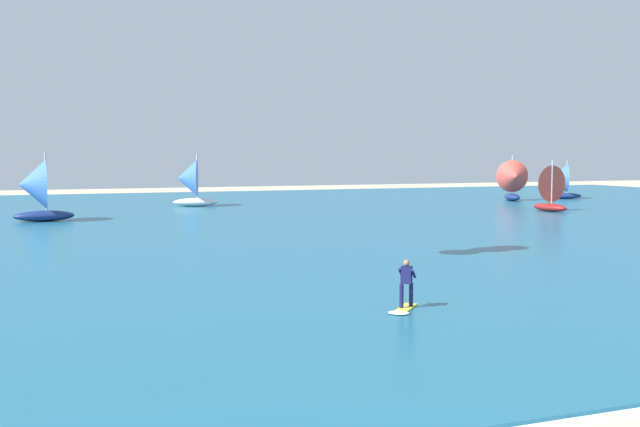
# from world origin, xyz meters

# --- Properties ---
(ocean) EXTENTS (160.00, 90.00, 0.10)m
(ocean) POSITION_xyz_m (0.00, 49.30, 0.05)
(ocean) COLOR #1E607F
(ocean) RESTS_ON ground
(kitesurfer) EXTENTS (1.73, 1.83, 1.67)m
(kitesurfer) POSITION_xyz_m (3.27, 14.49, 0.70)
(kitesurfer) COLOR yellow
(kitesurfer) RESTS_ON ocean
(sailboat_anchored_offshore) EXTENTS (4.57, 3.86, 5.37)m
(sailboat_anchored_offshore) POSITION_xyz_m (-8.54, 53.69, 2.56)
(sailboat_anchored_offshore) COLOR navy
(sailboat_anchored_offshore) RESTS_ON ocean
(sailboat_far_left) EXTENTS (4.04, 4.54, 5.10)m
(sailboat_far_left) POSITION_xyz_m (41.35, 62.09, 2.44)
(sailboat_far_left) COLOR navy
(sailboat_far_left) RESTS_ON ocean
(sailboat_mid_right) EXTENTS (4.03, 3.59, 4.50)m
(sailboat_mid_right) POSITION_xyz_m (48.67, 63.33, 2.16)
(sailboat_mid_right) COLOR navy
(sailboat_mid_right) RESTS_ON ocean
(sailboat_center_horizon) EXTENTS (4.64, 4.06, 5.23)m
(sailboat_center_horizon) POSITION_xyz_m (5.79, 66.26, 2.49)
(sailboat_center_horizon) COLOR white
(sailboat_center_horizon) RESTS_ON ocean
(sailboat_far_right) EXTENTS (3.51, 4.10, 4.71)m
(sailboat_far_right) POSITION_xyz_m (35.29, 48.64, 2.26)
(sailboat_far_right) COLOR maroon
(sailboat_far_right) RESTS_ON ocean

